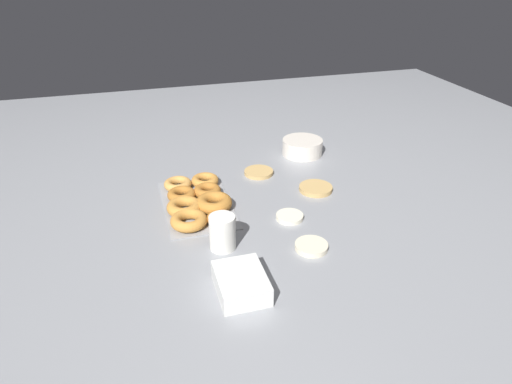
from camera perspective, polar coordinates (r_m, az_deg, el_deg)
The scene contains 9 objects.
ground_plane at distance 1.48m, azimuth 2.78°, elevation -1.77°, with size 3.00×3.00×0.00m, color gray.
pancake_0 at distance 1.41m, azimuth 4.24°, elevation -3.09°, with size 0.08×0.08×0.01m, color silver.
pancake_1 at distance 1.58m, azimuth 7.47°, elevation 0.46°, with size 0.11×0.11×0.02m, color tan.
pancake_2 at distance 1.68m, azimuth 0.34°, elevation 2.50°, with size 0.11×0.11×0.01m, color tan.
pancake_3 at distance 1.28m, azimuth 6.94°, elevation -6.76°, with size 0.09×0.09×0.02m, color beige.
donut_tray at distance 1.48m, azimuth -7.38°, elevation -1.13°, with size 0.37×0.21×0.04m.
batter_bowl at distance 1.85m, azimuth 5.82°, elevation 5.63°, with size 0.16×0.16×0.06m.
container_stack at distance 1.12m, azimuth -1.89°, elevation -11.30°, with size 0.15×0.12×0.05m.
paper_cup at distance 1.26m, azimuth -4.22°, elevation -5.06°, with size 0.07×0.07×0.10m.
Camera 1 is at (1.20, -0.42, 0.75)m, focal length 32.00 mm.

